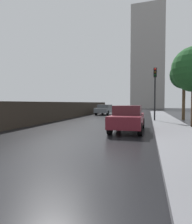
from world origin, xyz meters
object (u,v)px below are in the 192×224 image
object	(u,v)px
car_maroon_mid_road	(128,118)
traffic_light	(155,84)
car_grey_near_kerb	(105,109)
street_tree_mid	(184,75)

from	to	relation	value
car_maroon_mid_road	traffic_light	bearing A→B (deg)	75.66
car_grey_near_kerb	street_tree_mid	size ratio (longest dim) A/B	0.82
car_grey_near_kerb	traffic_light	bearing A→B (deg)	126.84
street_tree_mid	traffic_light	bearing A→B (deg)	-130.81
car_maroon_mid_road	street_tree_mid	size ratio (longest dim) A/B	0.82
car_maroon_mid_road	car_grey_near_kerb	bearing A→B (deg)	107.09
car_grey_near_kerb	car_maroon_mid_road	bearing A→B (deg)	110.25
car_grey_near_kerb	car_maroon_mid_road	size ratio (longest dim) A/B	1.00
car_grey_near_kerb	car_maroon_mid_road	world-z (taller)	car_maroon_mid_road
traffic_light	car_maroon_mid_road	bearing A→B (deg)	-104.89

